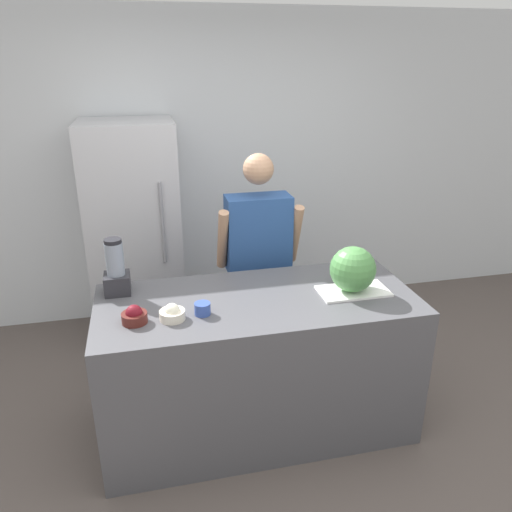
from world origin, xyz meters
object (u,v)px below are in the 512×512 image
object	(u,v)px
refrigerator	(135,233)
blender	(116,271)
bowl_small_blue	(202,309)
watermelon	(353,269)
bowl_cream	(172,313)
bowl_cherries	(134,316)
person	(258,264)

from	to	relation	value
refrigerator	blender	size ratio (longest dim) A/B	5.21
refrigerator	bowl_small_blue	size ratio (longest dim) A/B	19.98
refrigerator	watermelon	size ratio (longest dim) A/B	6.52
bowl_cream	blender	distance (m)	0.51
bowl_cherries	bowl_small_blue	world-z (taller)	bowl_cherries
watermelon	blender	world-z (taller)	blender
refrigerator	blender	xyz separation A→B (m)	(-0.10, -1.12, 0.16)
refrigerator	blender	world-z (taller)	refrigerator
refrigerator	bowl_cream	xyz separation A→B (m)	(0.19, -1.52, 0.05)
blender	bowl_small_blue	bearing A→B (deg)	-39.77
watermelon	blender	size ratio (longest dim) A/B	0.80
person	bowl_cherries	distance (m)	1.20
bowl_cherries	bowl_small_blue	xyz separation A→B (m)	(0.36, 0.01, -0.01)
watermelon	person	bearing A→B (deg)	118.44
bowl_cream	bowl_small_blue	world-z (taller)	bowl_cream
refrigerator	bowl_small_blue	distance (m)	1.54
watermelon	bowl_small_blue	distance (m)	0.91
person	bowl_cherries	xyz separation A→B (m)	(-0.87, -0.82, 0.12)
bowl_cherries	bowl_cream	world-z (taller)	bowl_cherries
bowl_cherries	refrigerator	bearing A→B (deg)	89.85
person	watermelon	bearing A→B (deg)	-61.56
person	refrigerator	bearing A→B (deg)	141.43
refrigerator	bowl_small_blue	world-z (taller)	refrigerator
person	bowl_cream	world-z (taller)	person
refrigerator	bowl_small_blue	xyz separation A→B (m)	(0.36, -1.50, 0.05)
refrigerator	person	xyz separation A→B (m)	(0.86, -0.69, -0.07)
blender	refrigerator	bearing A→B (deg)	84.97
person	bowl_cherries	bearing A→B (deg)	-136.48
watermelon	bowl_cherries	world-z (taller)	watermelon
bowl_cherries	blender	distance (m)	0.41
bowl_small_blue	watermelon	bearing A→B (deg)	4.80
refrigerator	bowl_cherries	bearing A→B (deg)	-90.15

